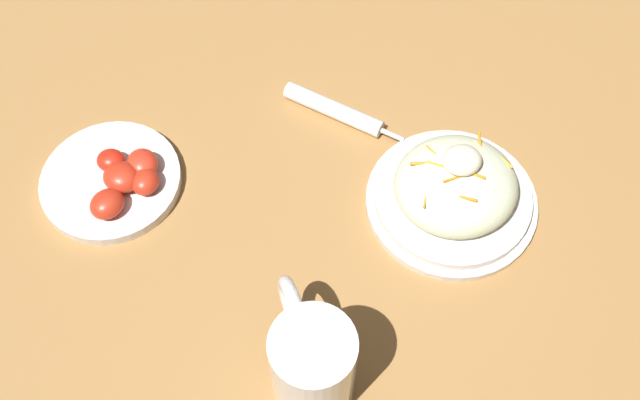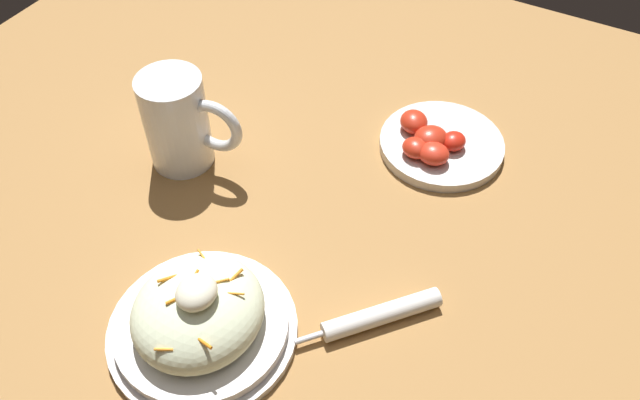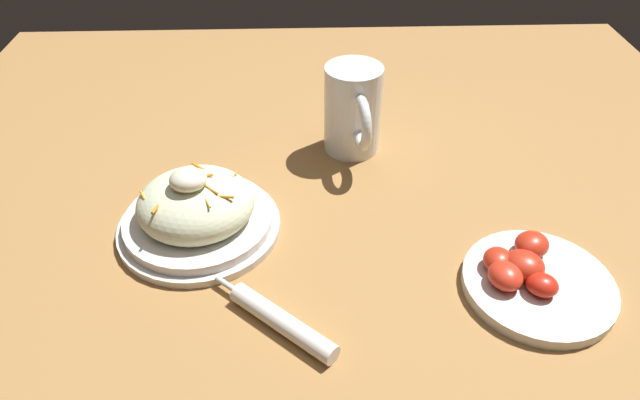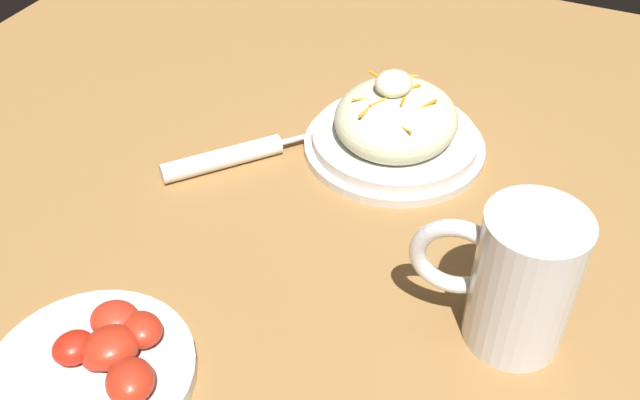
{
  "view_description": "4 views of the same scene",
  "coord_description": "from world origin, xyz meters",
  "px_view_note": "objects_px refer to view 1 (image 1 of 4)",
  "views": [
    {
      "loc": [
        0.09,
        0.44,
        0.86
      ],
      "look_at": [
        -0.01,
        -0.02,
        0.07
      ],
      "focal_mm": 41.88,
      "sensor_mm": 36.0,
      "label": 1
    },
    {
      "loc": [
        -0.48,
        -0.33,
        0.69
      ],
      "look_at": [
        0.0,
        -0.06,
        0.08
      ],
      "focal_mm": 36.48,
      "sensor_mm": 36.0,
      "label": 2
    },
    {
      "loc": [
        -0.04,
        -0.62,
        0.54
      ],
      "look_at": [
        -0.02,
        -0.02,
        0.06
      ],
      "focal_mm": 31.82,
      "sensor_mm": 36.0,
      "label": 3
    },
    {
      "loc": [
        0.52,
        0.21,
        0.55
      ],
      "look_at": [
        0.02,
        -0.02,
        0.08
      ],
      "focal_mm": 40.57,
      "sensor_mm": 36.0,
      "label": 4
    }
  ],
  "objects_px": {
    "beer_mug": "(312,366)",
    "salad_plate": "(454,191)",
    "tomato_plate": "(116,180)",
    "napkin_roll": "(334,110)"
  },
  "relations": [
    {
      "from": "tomato_plate",
      "to": "salad_plate",
      "type": "bearing_deg",
      "value": 164.05
    },
    {
      "from": "salad_plate",
      "to": "napkin_roll",
      "type": "relative_size",
      "value": 1.5
    },
    {
      "from": "beer_mug",
      "to": "napkin_roll",
      "type": "distance_m",
      "value": 0.4
    },
    {
      "from": "napkin_roll",
      "to": "tomato_plate",
      "type": "distance_m",
      "value": 0.32
    },
    {
      "from": "salad_plate",
      "to": "napkin_roll",
      "type": "xyz_separation_m",
      "value": [
        0.12,
        -0.18,
        -0.02
      ]
    },
    {
      "from": "salad_plate",
      "to": "beer_mug",
      "type": "distance_m",
      "value": 0.31
    },
    {
      "from": "salad_plate",
      "to": "beer_mug",
      "type": "relative_size",
      "value": 1.49
    },
    {
      "from": "salad_plate",
      "to": "tomato_plate",
      "type": "xyz_separation_m",
      "value": [
        0.43,
        -0.12,
        -0.02
      ]
    },
    {
      "from": "beer_mug",
      "to": "napkin_roll",
      "type": "xyz_separation_m",
      "value": [
        -0.11,
        -0.38,
        -0.05
      ]
    },
    {
      "from": "beer_mug",
      "to": "salad_plate",
      "type": "bearing_deg",
      "value": -139.17
    }
  ]
}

